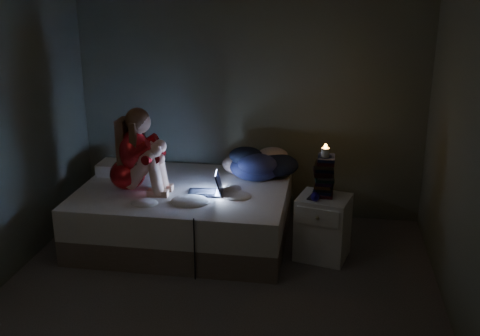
% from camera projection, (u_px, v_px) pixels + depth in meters
% --- Properties ---
extents(floor, '(3.60, 3.80, 0.02)m').
position_uv_depth(floor, '(214.00, 304.00, 4.55)').
color(floor, '#403A38').
rests_on(floor, ground).
extents(wall_back, '(3.60, 0.02, 2.60)m').
position_uv_depth(wall_back, '(249.00, 94.00, 5.92)').
color(wall_back, '#53574F').
rests_on(wall_back, ground).
extents(wall_front, '(3.60, 0.02, 2.60)m').
position_uv_depth(wall_front, '(115.00, 276.00, 2.34)').
color(wall_front, '#53574F').
rests_on(wall_front, ground).
extents(wall_right, '(0.02, 3.80, 2.60)m').
position_uv_depth(wall_right, '(475.00, 158.00, 3.86)').
color(wall_right, '#53574F').
rests_on(wall_right, ground).
extents(bed, '(1.96, 1.47, 0.54)m').
position_uv_depth(bed, '(184.00, 214.00, 5.56)').
color(bed, beige).
rests_on(bed, ground).
extents(pillow, '(0.41, 0.29, 0.12)m').
position_uv_depth(pillow, '(120.00, 168.00, 5.85)').
color(pillow, silver).
rests_on(pillow, bed).
extents(woman, '(0.50, 0.33, 0.81)m').
position_uv_depth(woman, '(126.00, 150.00, 5.26)').
color(woman, maroon).
rests_on(woman, bed).
extents(laptop, '(0.34, 0.26, 0.22)m').
position_uv_depth(laptop, '(204.00, 183.00, 5.29)').
color(laptop, black).
rests_on(laptop, bed).
extents(clothes_pile, '(0.60, 0.50, 0.33)m').
position_uv_depth(clothes_pile, '(256.00, 162.00, 5.70)').
color(clothes_pile, navy).
rests_on(clothes_pile, bed).
extents(nightstand, '(0.52, 0.49, 0.59)m').
position_uv_depth(nightstand, '(323.00, 227.00, 5.21)').
color(nightstand, silver).
rests_on(nightstand, ground).
extents(book_stack, '(0.19, 0.25, 0.36)m').
position_uv_depth(book_stack, '(324.00, 176.00, 5.11)').
color(book_stack, black).
rests_on(book_stack, nightstand).
extents(candle, '(0.07, 0.07, 0.08)m').
position_uv_depth(candle, '(325.00, 152.00, 5.04)').
color(candle, beige).
rests_on(candle, book_stack).
extents(phone, '(0.08, 0.14, 0.01)m').
position_uv_depth(phone, '(314.00, 198.00, 5.07)').
color(phone, black).
rests_on(phone, nightstand).
extents(blue_orb, '(0.08, 0.08, 0.08)m').
position_uv_depth(blue_orb, '(318.00, 197.00, 4.99)').
color(blue_orb, '#0F0752').
rests_on(blue_orb, nightstand).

